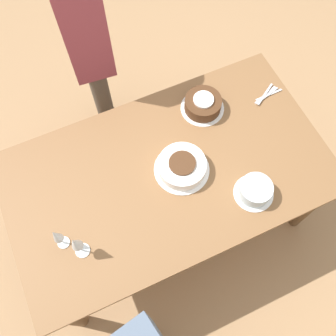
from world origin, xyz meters
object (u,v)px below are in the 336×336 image
(cake_front_chocolate, at_px, (203,104))
(wine_glass_near, at_px, (56,236))
(cake_back_decorated, at_px, (255,190))
(wine_glass_far, at_px, (76,244))
(cake_center_white, at_px, (182,167))
(person_cutting, at_px, (83,30))

(cake_front_chocolate, bearing_deg, wine_glass_near, 23.24)
(cake_back_decorated, bearing_deg, wine_glass_far, -5.47)
(cake_center_white, relative_size, wine_glass_near, 1.46)
(cake_center_white, bearing_deg, wine_glass_near, 9.44)
(cake_center_white, bearing_deg, cake_front_chocolate, -132.34)
(cake_center_white, bearing_deg, person_cutting, -78.03)
(cake_front_chocolate, bearing_deg, cake_back_decorated, 90.62)
(cake_front_chocolate, distance_m, wine_glass_near, 1.02)
(wine_glass_far, relative_size, person_cutting, 0.13)
(cake_front_chocolate, xyz_separation_m, wine_glass_near, (0.94, 0.40, 0.09))
(wine_glass_near, xyz_separation_m, wine_glass_far, (-0.07, 0.07, 0.01))
(cake_center_white, height_order, person_cutting, person_cutting)
(wine_glass_far, bearing_deg, cake_center_white, -162.99)
(cake_back_decorated, relative_size, wine_glass_far, 0.95)
(cake_front_chocolate, bearing_deg, cake_center_white, 47.66)
(cake_front_chocolate, distance_m, wine_glass_far, 0.99)
(wine_glass_far, bearing_deg, person_cutting, -111.70)
(wine_glass_near, distance_m, person_cutting, 1.10)
(person_cutting, bearing_deg, cake_back_decorated, 27.04)
(wine_glass_far, distance_m, person_cutting, 1.14)
(cake_back_decorated, height_order, wine_glass_near, wine_glass_near)
(cake_center_white, xyz_separation_m, cake_front_chocolate, (-0.26, -0.29, 0.00))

